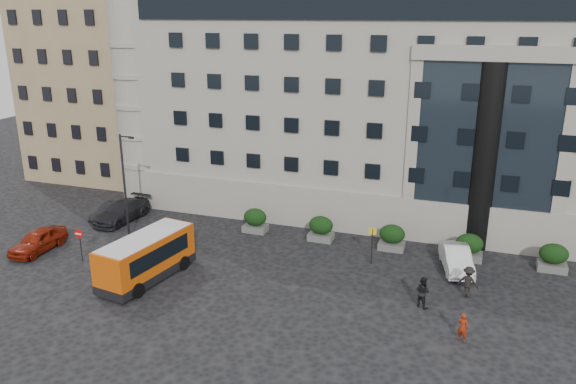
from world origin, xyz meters
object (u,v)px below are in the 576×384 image
(hedge_b, at_px, (321,228))
(white_taxi, at_px, (456,259))
(hedge_a, at_px, (255,220))
(hedge_e, at_px, (553,257))
(hedge_d, at_px, (469,247))
(no_entry_sign, at_px, (79,239))
(pedestrian_a, at_px, (463,327))
(parked_car_b, at_px, (111,212))
(street_lamp, at_px, (125,184))
(minibus, at_px, (146,256))
(hedge_c, at_px, (392,237))
(parked_car_c, at_px, (122,211))
(pedestrian_c, at_px, (468,282))
(parked_car_a, at_px, (38,241))
(bus_stop_sign, at_px, (372,239))
(red_truck, at_px, (163,167))
(parked_car_d, at_px, (196,195))
(pedestrian_b, at_px, (422,292))

(hedge_b, relative_size, white_taxi, 0.40)
(hedge_a, relative_size, hedge_e, 1.00)
(hedge_b, relative_size, hedge_d, 1.00)
(no_entry_sign, xyz_separation_m, pedestrian_a, (24.66, -1.62, -0.87))
(hedge_d, relative_size, hedge_e, 1.00)
(no_entry_sign, xyz_separation_m, parked_car_b, (-3.11, 7.55, -1.02))
(hedge_e, relative_size, street_lamp, 0.23)
(hedge_e, xyz_separation_m, pedestrian_a, (-5.14, -10.46, -0.15))
(minibus, height_order, white_taxi, minibus)
(parked_car_b, bearing_deg, hedge_a, 11.00)
(hedge_c, relative_size, white_taxi, 0.40)
(hedge_d, bearing_deg, no_entry_sign, -160.24)
(parked_car_c, distance_m, pedestrian_c, 27.08)
(parked_car_c, xyz_separation_m, pedestrian_c, (26.75, -4.16, 0.17))
(hedge_a, xyz_separation_m, parked_car_b, (-12.11, -1.29, -0.30))
(hedge_b, bearing_deg, minibus, -131.61)
(minibus, bearing_deg, hedge_d, 35.89)
(pedestrian_a, bearing_deg, parked_car_a, 17.18)
(hedge_b, height_order, white_taxi, hedge_b)
(parked_car_b, bearing_deg, bus_stop_sign, 0.92)
(red_truck, relative_size, pedestrian_a, 4.01)
(minibus, bearing_deg, white_taxi, 31.94)
(hedge_a, bearing_deg, parked_car_d, 148.43)
(hedge_a, height_order, parked_car_a, hedge_a)
(hedge_a, relative_size, minibus, 0.26)
(street_lamp, bearing_deg, hedge_d, 11.53)
(hedge_e, distance_m, white_taxi, 6.22)
(parked_car_c, xyz_separation_m, pedestrian_a, (26.68, -9.15, -0.00))
(red_truck, bearing_deg, hedge_e, -1.11)
(hedge_c, distance_m, white_taxi, 4.86)
(parked_car_c, height_order, parked_car_d, parked_car_c)
(parked_car_a, height_order, parked_car_d, parked_car_a)
(hedge_c, bearing_deg, minibus, -144.99)
(hedge_d, relative_size, pedestrian_c, 0.97)
(parked_car_c, relative_size, parked_car_d, 1.09)
(parked_car_a, height_order, pedestrian_b, pedestrian_b)
(parked_car_d, height_order, pedestrian_a, pedestrian_a)
(no_entry_sign, relative_size, parked_car_d, 0.47)
(street_lamp, relative_size, parked_car_b, 2.09)
(hedge_a, bearing_deg, red_truck, 146.11)
(hedge_b, xyz_separation_m, no_entry_sign, (-14.20, -8.84, 0.72))
(red_truck, height_order, pedestrian_c, red_truck)
(no_entry_sign, distance_m, parked_car_b, 8.22)
(hedge_a, xyz_separation_m, parked_car_d, (-7.50, 4.61, -0.24))
(hedge_c, xyz_separation_m, minibus, (-13.76, -9.64, 0.64))
(red_truck, distance_m, pedestrian_a, 34.98)
(pedestrian_c, bearing_deg, hedge_c, -31.00)
(hedge_a, distance_m, no_entry_sign, 12.64)
(white_taxi, height_order, pedestrian_c, pedestrian_c)
(parked_car_a, height_order, white_taxi, parked_car_a)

